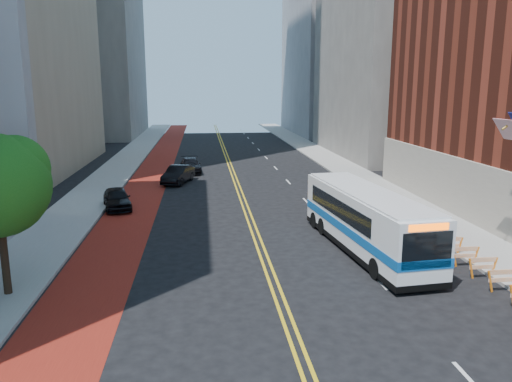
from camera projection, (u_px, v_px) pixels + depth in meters
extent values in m
plane|color=black|center=(301.00, 356.00, 16.33)|extent=(160.00, 160.00, 0.00)
cube|color=gray|center=(102.00, 185.00, 44.22)|extent=(4.00, 140.00, 0.15)
cube|color=gray|center=(364.00, 180.00, 46.77)|extent=(4.00, 140.00, 0.15)
cube|color=maroon|center=(146.00, 185.00, 44.65)|extent=(3.60, 140.00, 0.01)
cube|color=gold|center=(235.00, 183.00, 45.49)|extent=(0.14, 140.00, 0.01)
cube|color=gold|center=(238.00, 183.00, 45.53)|extent=(0.14, 140.00, 0.01)
cube|color=silver|center=(472.00, 382.00, 14.90)|extent=(0.14, 2.20, 0.01)
cube|color=silver|center=(379.00, 280.00, 22.68)|extent=(0.14, 2.20, 0.01)
cube|color=silver|center=(333.00, 231.00, 30.46)|extent=(0.14, 2.20, 0.01)
cube|color=silver|center=(306.00, 201.00, 38.24)|extent=(0.14, 2.20, 0.01)
cube|color=silver|center=(288.00, 182.00, 46.02)|extent=(0.14, 2.20, 0.01)
cube|color=silver|center=(276.00, 168.00, 53.80)|extent=(0.14, 2.20, 0.01)
cube|color=silver|center=(266.00, 158.00, 61.59)|extent=(0.14, 2.20, 0.01)
cube|color=silver|center=(259.00, 150.00, 69.37)|extent=(0.14, 2.20, 0.01)
cube|color=silver|center=(253.00, 143.00, 77.15)|extent=(0.14, 2.20, 0.01)
cube|color=silver|center=(248.00, 138.00, 84.93)|extent=(0.14, 2.20, 0.01)
cube|color=silver|center=(244.00, 134.00, 92.71)|extent=(0.14, 2.20, 0.01)
cube|color=silver|center=(241.00, 130.00, 100.49)|extent=(0.14, 2.20, 0.01)
cube|color=#9E9384|center=(498.00, 203.00, 29.09)|extent=(0.50, 36.00, 4.00)
cube|color=black|center=(488.00, 213.00, 30.25)|extent=(0.35, 2.80, 2.20)
cube|color=black|center=(436.00, 190.00, 37.06)|extent=(0.35, 2.80, 2.20)
cube|color=#B21419|center=(510.00, 130.00, 24.00)|extent=(0.75, 1.90, 1.05)
cube|color=orange|center=(512.00, 296.00, 19.77)|extent=(0.32, 0.06, 0.99)
cube|color=orange|center=(490.00, 281.00, 21.28)|extent=(0.32, 0.06, 0.99)
cube|color=orange|center=(503.00, 272.00, 21.25)|extent=(1.25, 0.05, 0.22)
cube|color=orange|center=(502.00, 280.00, 21.32)|extent=(1.25, 0.05, 0.18)
cube|color=orange|center=(471.00, 268.00, 22.78)|extent=(0.32, 0.06, 0.99)
cube|color=orange|center=(494.00, 268.00, 22.90)|extent=(0.32, 0.06, 0.99)
cube|color=orange|center=(483.00, 260.00, 22.76)|extent=(1.25, 0.05, 0.22)
cube|color=orange|center=(483.00, 267.00, 22.83)|extent=(1.25, 0.05, 0.18)
cube|color=orange|center=(454.00, 257.00, 24.29)|extent=(0.32, 0.06, 0.99)
cube|color=orange|center=(476.00, 256.00, 24.41)|extent=(0.32, 0.06, 0.99)
cube|color=orange|center=(466.00, 249.00, 24.27)|extent=(1.25, 0.05, 0.22)
cube|color=orange|center=(465.00, 256.00, 24.34)|extent=(1.25, 0.05, 0.18)
cube|color=orange|center=(439.00, 247.00, 25.80)|extent=(0.32, 0.06, 0.99)
cube|color=orange|center=(460.00, 246.00, 25.92)|extent=(0.32, 0.06, 0.99)
cube|color=orange|center=(450.00, 239.00, 25.78)|extent=(1.25, 0.05, 0.22)
cube|color=orange|center=(450.00, 246.00, 25.85)|extent=(1.25, 0.05, 0.18)
cylinder|color=black|center=(4.00, 257.00, 20.61)|extent=(0.32, 0.32, 3.20)
sphere|color=#144C10|center=(14.00, 169.00, 20.32)|extent=(2.80, 2.80, 2.80)
cube|color=white|center=(366.00, 219.00, 26.41)|extent=(3.81, 12.17, 2.84)
cube|color=#0C51A0|center=(366.00, 227.00, 26.50)|extent=(3.86, 12.21, 0.45)
cube|color=black|center=(360.00, 207.00, 27.08)|extent=(3.49, 8.60, 0.95)
cube|color=black|center=(427.00, 250.00, 20.67)|extent=(2.28, 0.33, 1.60)
cube|color=black|center=(327.00, 189.00, 32.02)|extent=(2.07, 0.31, 1.00)
cube|color=#FF5905|center=(429.00, 227.00, 20.46)|extent=(1.81, 0.27, 0.30)
cube|color=white|center=(367.00, 192.00, 26.11)|extent=(3.62, 11.56, 0.12)
cube|color=black|center=(365.00, 245.00, 26.71)|extent=(3.84, 12.20, 0.30)
cylinder|color=black|center=(376.00, 269.00, 22.77)|extent=(0.40, 1.02, 1.00)
cylinder|color=black|center=(423.00, 265.00, 23.25)|extent=(0.40, 1.02, 1.00)
cylinder|color=black|center=(323.00, 226.00, 29.64)|extent=(0.40, 1.02, 1.00)
cylinder|color=black|center=(360.00, 224.00, 30.12)|extent=(0.40, 1.02, 1.00)
cylinder|color=black|center=(315.00, 220.00, 31.01)|extent=(0.40, 1.02, 1.00)
cylinder|color=black|center=(351.00, 218.00, 31.49)|extent=(0.40, 1.02, 1.00)
imported|color=black|center=(117.00, 198.00, 35.82)|extent=(2.79, 4.75, 1.52)
imported|color=black|center=(178.00, 174.00, 45.29)|extent=(3.03, 5.10, 1.59)
imported|color=black|center=(190.00, 166.00, 50.83)|extent=(2.37, 5.15, 1.46)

